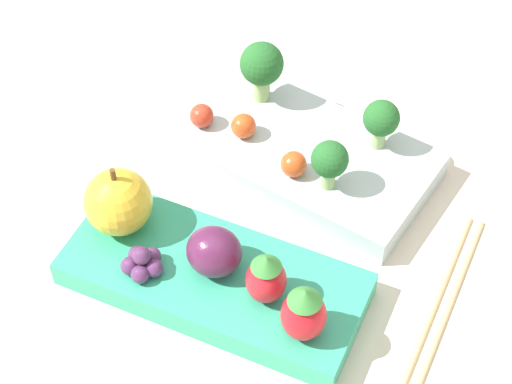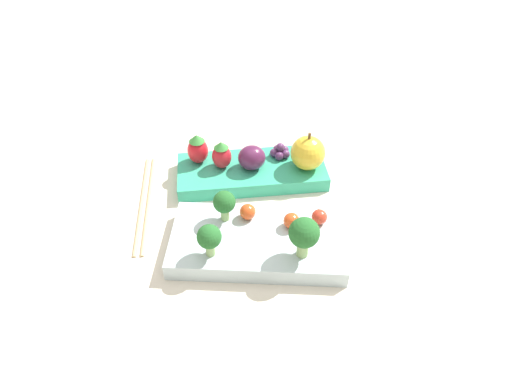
% 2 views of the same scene
% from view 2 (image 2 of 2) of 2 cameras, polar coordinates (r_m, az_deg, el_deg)
% --- Properties ---
extents(ground_plane, '(4.00, 4.00, 0.00)m').
position_cam_2_polar(ground_plane, '(0.67, 0.09, -1.88)').
color(ground_plane, beige).
extents(bento_box_savoury, '(0.24, 0.15, 0.02)m').
position_cam_2_polar(bento_box_savoury, '(0.61, 0.19, -6.26)').
color(bento_box_savoury, silver).
rests_on(bento_box_savoury, ground_plane).
extents(bento_box_fruit, '(0.23, 0.10, 0.02)m').
position_cam_2_polar(bento_box_fruit, '(0.72, -0.16, 2.55)').
color(bento_box_fruit, '#33A87F').
rests_on(bento_box_fruit, ground_plane).
extents(broccoli_floret_0, '(0.03, 0.03, 0.05)m').
position_cam_2_polar(broccoli_floret_0, '(0.56, -5.86, -5.70)').
color(broccoli_floret_0, '#93B770').
rests_on(broccoli_floret_0, bento_box_savoury).
extents(broccoli_floret_1, '(0.04, 0.04, 0.06)m').
position_cam_2_polar(broccoli_floret_1, '(0.55, 6.03, -5.24)').
color(broccoli_floret_1, '#93B770').
rests_on(broccoli_floret_1, bento_box_savoury).
extents(broccoli_floret_2, '(0.03, 0.03, 0.05)m').
position_cam_2_polar(broccoli_floret_2, '(0.60, -3.98, -1.37)').
color(broccoli_floret_2, '#93B770').
rests_on(broccoli_floret_2, bento_box_savoury).
extents(cherry_tomato_0, '(0.02, 0.02, 0.02)m').
position_cam_2_polar(cherry_tomato_0, '(0.61, 7.92, -3.11)').
color(cherry_tomato_0, red).
rests_on(cherry_tomato_0, bento_box_savoury).
extents(cherry_tomato_1, '(0.02, 0.02, 0.02)m').
position_cam_2_polar(cherry_tomato_1, '(0.60, 4.46, -3.61)').
color(cherry_tomato_1, '#DB4C1E').
rests_on(cherry_tomato_1, bento_box_savoury).
extents(cherry_tomato_2, '(0.02, 0.02, 0.02)m').
position_cam_2_polar(cherry_tomato_2, '(0.61, -1.05, -2.48)').
color(cherry_tomato_2, '#DB4C1E').
rests_on(cherry_tomato_2, bento_box_savoury).
extents(apple, '(0.05, 0.05, 0.06)m').
position_cam_2_polar(apple, '(0.70, 6.51, 4.88)').
color(apple, gold).
rests_on(apple, bento_box_fruit).
extents(strawberry_0, '(0.03, 0.03, 0.05)m').
position_cam_2_polar(strawberry_0, '(0.70, -4.32, 4.63)').
color(strawberry_0, red).
rests_on(strawberry_0, bento_box_fruit).
extents(strawberry_1, '(0.03, 0.03, 0.05)m').
position_cam_2_polar(strawberry_1, '(0.71, -7.31, 5.35)').
color(strawberry_1, red).
rests_on(strawberry_1, bento_box_fruit).
extents(plum, '(0.04, 0.04, 0.04)m').
position_cam_2_polar(plum, '(0.69, -0.89, 4.29)').
color(plum, '#511E42').
rests_on(plum, bento_box_fruit).
extents(grape_cluster, '(0.03, 0.03, 0.02)m').
position_cam_2_polar(grape_cluster, '(0.73, 3.04, 5.06)').
color(grape_cluster, '#562D5B').
rests_on(grape_cluster, bento_box_fruit).
extents(chopsticks_pair, '(0.02, 0.21, 0.01)m').
position_cam_2_polar(chopsticks_pair, '(0.70, -13.74, -1.19)').
color(chopsticks_pair, tan).
rests_on(chopsticks_pair, ground_plane).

